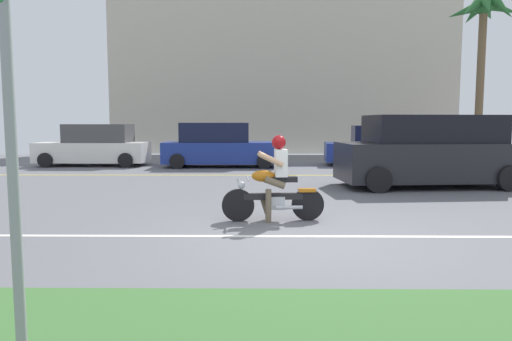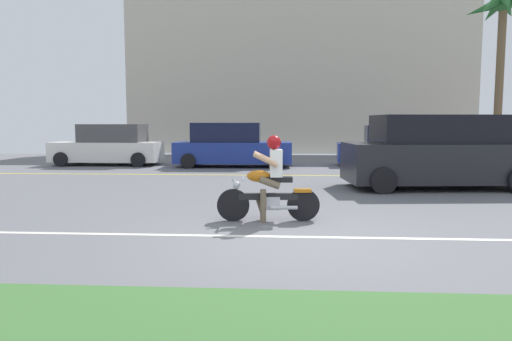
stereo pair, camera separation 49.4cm
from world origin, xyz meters
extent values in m
cube|color=slate|center=(0.00, 3.00, -0.02)|extent=(56.00, 30.00, 0.04)
cube|color=silver|center=(0.00, 0.19, 0.00)|extent=(50.40, 0.12, 0.01)
cube|color=yellow|center=(0.00, 8.37, 0.00)|extent=(50.40, 0.12, 0.01)
cylinder|color=black|center=(-1.02, 1.27, 0.28)|extent=(0.56, 0.12, 0.56)
cylinder|color=black|center=(0.19, 1.36, 0.28)|extent=(0.56, 0.12, 0.56)
cylinder|color=#B7BAC1|center=(-0.92, 1.28, 0.51)|extent=(0.25, 0.06, 0.49)
cube|color=black|center=(-0.41, 1.32, 0.43)|extent=(1.02, 0.17, 0.11)
cube|color=#B7BAC1|center=(-0.37, 1.32, 0.32)|extent=(0.31, 0.21, 0.22)
ellipsoid|color=#B76614|center=(-0.58, 1.31, 0.78)|extent=(0.41, 0.22, 0.21)
cube|color=black|center=(-0.23, 1.33, 0.73)|extent=(0.46, 0.24, 0.09)
cube|color=#B76614|center=(0.17, 1.36, 0.53)|extent=(0.31, 0.17, 0.06)
cylinder|color=#B7BAC1|center=(-0.85, 1.29, 0.74)|extent=(0.07, 0.58, 0.03)
sphere|color=#B7BAC1|center=(-0.96, 1.28, 0.63)|extent=(0.13, 0.13, 0.13)
cylinder|color=#B7BAC1|center=(-0.14, 1.23, 0.25)|extent=(0.47, 0.10, 0.07)
cube|color=white|center=(-0.28, 1.33, 1.01)|extent=(0.23, 0.31, 0.47)
sphere|color=maroon|center=(-0.32, 1.32, 1.36)|extent=(0.24, 0.24, 0.24)
cylinder|color=brown|center=(-0.40, 1.41, 0.68)|extent=(0.38, 0.15, 0.24)
cylinder|color=brown|center=(-0.39, 1.23, 0.68)|extent=(0.38, 0.15, 0.24)
cylinder|color=brown|center=(-0.50, 1.18, 0.28)|extent=(0.11, 0.11, 0.57)
cylinder|color=brown|center=(-0.55, 1.42, 0.25)|extent=(0.20, 0.12, 0.32)
cylinder|color=tan|center=(-0.48, 1.50, 1.08)|extent=(0.43, 0.11, 0.26)
cylinder|color=tan|center=(-0.46, 1.13, 1.08)|extent=(0.43, 0.11, 0.26)
cube|color=#232328|center=(3.79, 5.70, 0.67)|extent=(4.78, 2.30, 0.99)
cube|color=black|center=(3.88, 5.71, 1.53)|extent=(3.47, 1.91, 0.72)
cylinder|color=black|center=(5.36, 6.78, 0.32)|extent=(0.66, 0.28, 0.64)
cylinder|color=black|center=(2.04, 6.47, 0.32)|extent=(0.66, 0.28, 0.64)
cylinder|color=black|center=(5.53, 4.92, 0.32)|extent=(0.66, 0.28, 0.64)
cylinder|color=black|center=(2.22, 4.61, 0.32)|extent=(0.66, 0.28, 0.64)
cube|color=white|center=(-7.27, 11.76, 0.54)|extent=(4.24, 1.68, 0.77)
cube|color=#444346|center=(-7.02, 11.76, 1.28)|extent=(2.46, 1.45, 0.71)
cylinder|color=black|center=(-5.74, 12.60, 0.28)|extent=(0.56, 0.18, 0.56)
cylinder|color=black|center=(-8.79, 12.60, 0.28)|extent=(0.56, 0.18, 0.56)
cylinder|color=black|center=(-5.75, 10.92, 0.28)|extent=(0.56, 0.18, 0.56)
cylinder|color=black|center=(-8.80, 10.92, 0.28)|extent=(0.56, 0.18, 0.56)
cube|color=navy|center=(-2.13, 11.33, 0.55)|extent=(4.49, 1.73, 0.80)
cube|color=black|center=(-2.40, 11.32, 1.32)|extent=(2.61, 1.46, 0.74)
cylinder|color=black|center=(-3.72, 10.48, 0.28)|extent=(0.56, 0.19, 0.56)
cylinder|color=black|center=(-0.51, 10.55, 0.28)|extent=(0.56, 0.19, 0.56)
cylinder|color=black|center=(-3.75, 12.11, 0.28)|extent=(0.56, 0.19, 0.56)
cylinder|color=black|center=(-0.54, 12.18, 0.28)|extent=(0.56, 0.19, 0.56)
cube|color=navy|center=(3.96, 12.02, 0.52)|extent=(4.14, 1.91, 0.74)
cube|color=black|center=(4.20, 12.00, 1.24)|extent=(2.43, 1.56, 0.68)
cylinder|color=black|center=(5.47, 12.72, 0.28)|extent=(0.57, 0.22, 0.56)
cylinder|color=black|center=(2.57, 12.93, 0.28)|extent=(0.57, 0.22, 0.56)
cylinder|color=black|center=(5.35, 11.10, 0.28)|extent=(0.57, 0.22, 0.56)
cylinder|color=black|center=(2.46, 11.32, 0.28)|extent=(0.57, 0.22, 0.56)
cylinder|color=brown|center=(9.24, 14.84, 3.45)|extent=(0.34, 0.34, 6.91)
sphere|color=#28662D|center=(9.24, 14.84, 6.91)|extent=(0.89, 0.89, 0.89)
cone|color=#28662D|center=(9.97, 14.78, 6.73)|extent=(1.75, 0.72, 1.04)
cone|color=#28662D|center=(9.68, 15.42, 6.73)|extent=(1.49, 1.70, 0.96)
cone|color=#28662D|center=(9.15, 15.56, 6.73)|extent=(0.78, 1.76, 1.21)
cone|color=#28662D|center=(8.64, 15.24, 6.73)|extent=(1.74, 1.42, 0.96)
cone|color=#28662D|center=(8.62, 14.47, 6.73)|extent=(1.72, 1.35, 1.37)
cone|color=#28662D|center=(9.06, 14.14, 6.73)|extent=(0.99, 1.76, 1.36)
cone|color=#28662D|center=(9.69, 14.27, 6.73)|extent=(1.38, 1.53, 1.59)
cylinder|color=gray|center=(-1.96, -4.21, 1.19)|extent=(0.06, 0.06, 2.38)
cube|color=beige|center=(0.58, 21.00, 4.37)|extent=(19.00, 4.00, 8.73)
camera|label=1|loc=(-0.62, -6.70, 1.70)|focal=32.97mm
camera|label=2|loc=(-0.13, -6.68, 1.70)|focal=32.97mm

